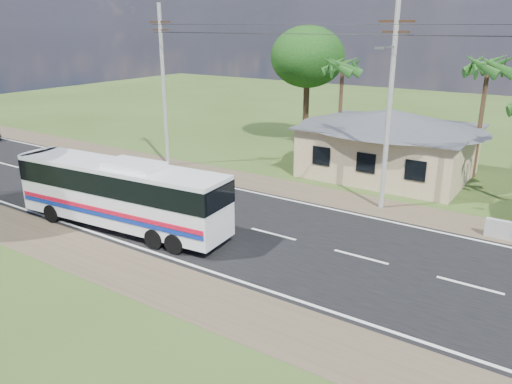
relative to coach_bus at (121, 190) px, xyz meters
The scene contains 8 objects.
ground 7.71m from the coach_bus, 27.96° to the left, with size 120.00×120.00×0.00m, color #2F4418.
road 7.71m from the coach_bus, 27.96° to the left, with size 120.00×16.00×0.03m.
house 18.15m from the coach_bus, 65.33° to the left, with size 12.40×10.00×5.00m.
utility_poles 14.10m from the coach_bus, 47.19° to the left, with size 32.80×2.22×11.00m.
palm_mid 23.34m from the coach_bus, 56.49° to the left, with size 2.80×2.80×8.20m.
palm_far 20.19m from the coach_bus, 82.49° to the left, with size 2.80×2.80×7.70m.
tree_behind_house 22.12m from the coach_bus, 93.81° to the left, with size 6.00×6.00×9.61m.
coach_bus is the anchor object (origin of this frame).
Camera 1 is at (11.63, -18.95, 9.67)m, focal length 35.00 mm.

